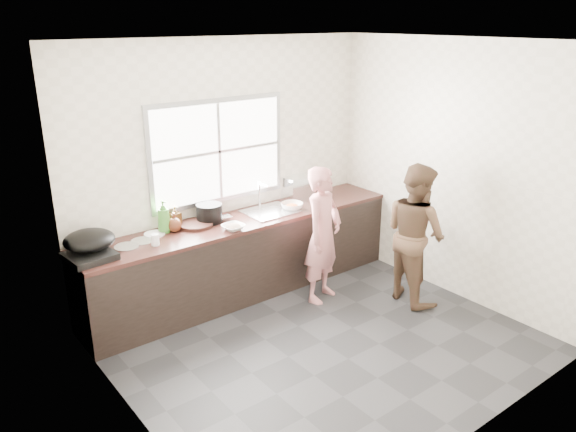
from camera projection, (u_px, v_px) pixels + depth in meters
floor at (322, 342)px, 5.27m from camera, size 3.60×3.20×0.01m
ceiling at (329, 41)px, 4.36m from camera, size 3.60×3.20×0.01m
wall_back at (226, 168)px, 6.01m from camera, size 3.60×0.01×2.70m
wall_left at (124, 258)px, 3.77m from camera, size 0.01×3.20×2.70m
wall_right at (455, 172)px, 5.86m from camera, size 0.01×3.20×2.70m
wall_front at (490, 268)px, 3.62m from camera, size 3.60×0.01×2.70m
cabinet at (245, 258)px, 6.09m from camera, size 3.60×0.62×0.82m
countertop at (244, 221)px, 5.94m from camera, size 3.60×0.64×0.04m
sink at (270, 212)px, 6.14m from camera, size 0.55×0.45×0.02m
faucet at (259, 195)px, 6.24m from camera, size 0.02×0.02×0.30m
window_frame at (218, 151)px, 5.87m from camera, size 1.60×0.05×1.10m
window_glazing at (219, 152)px, 5.85m from camera, size 1.50×0.01×1.00m
woman at (323, 239)px, 5.87m from camera, size 0.58×0.48×1.36m
person_side at (415, 233)px, 5.85m from camera, size 0.69×0.82×1.50m
cutting_board at (196, 225)px, 5.72m from camera, size 0.36×0.36×0.04m
cleaver at (222, 217)px, 5.86m from camera, size 0.21×0.12×0.01m
bowl_mince at (233, 227)px, 5.62m from camera, size 0.24×0.24×0.06m
bowl_crabs at (292, 207)px, 6.21m from camera, size 0.23×0.23×0.06m
bowl_held at (290, 205)px, 6.26m from camera, size 0.22×0.22×0.06m
black_pot at (209, 213)px, 5.81m from camera, size 0.34×0.34×0.19m
plate_food at (154, 234)px, 5.50m from camera, size 0.23×0.23×0.02m
bottle_green at (164, 216)px, 5.51m from camera, size 0.14×0.14×0.33m
bottle_brown_tall at (175, 217)px, 5.68m from camera, size 0.10×0.11×0.20m
bottle_brown_short at (174, 223)px, 5.57m from camera, size 0.16×0.16×0.18m
glass_jar at (155, 240)px, 5.24m from camera, size 0.09×0.09×0.11m
burner at (90, 256)px, 4.94m from camera, size 0.42×0.42×0.06m
wok at (89, 240)px, 4.99m from camera, size 0.55×0.55×0.17m
dish_rack at (297, 187)px, 6.59m from camera, size 0.36×0.26×0.26m
pot_lid_left at (127, 247)px, 5.21m from camera, size 0.26×0.26×0.01m
pot_lid_right at (143, 241)px, 5.34m from camera, size 0.25×0.25×0.01m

